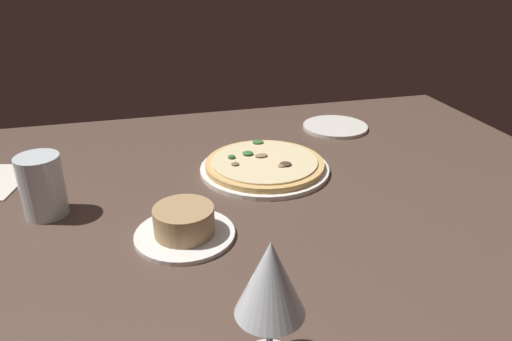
{
  "coord_description": "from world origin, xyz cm",
  "views": [
    {
      "loc": [
        19.51,
        82.11,
        49.5
      ],
      "look_at": [
        -3.41,
        -5.53,
        7.0
      ],
      "focal_mm": 33.89,
      "sensor_mm": 36.0,
      "label": 1
    }
  ],
  "objects": [
    {
      "name": "water_glass",
      "position": [
        37.32,
        -3.17,
        9.14
      ],
      "size": [
        7.84,
        7.84,
        11.62
      ],
      "color": "silver",
      "rests_on": "dining_table"
    },
    {
      "name": "dining_table",
      "position": [
        0.0,
        0.0,
        2.0
      ],
      "size": [
        150.0,
        110.0,
        4.0
      ],
      "primitive_type": "cube",
      "color": "brown",
      "rests_on": "ground"
    },
    {
      "name": "side_plate",
      "position": [
        -32.81,
        -32.49,
        4.45
      ],
      "size": [
        17.44,
        17.44,
        0.9
      ],
      "primitive_type": "cylinder",
      "color": "silver",
      "rests_on": "dining_table"
    },
    {
      "name": "pizza_main",
      "position": [
        -6.82,
        -11.08,
        5.23
      ],
      "size": [
        28.47,
        28.47,
        3.39
      ],
      "color": "white",
      "rests_on": "dining_table"
    },
    {
      "name": "wine_glass_far",
      "position": [
        7.22,
        41.31,
        16.12
      ],
      "size": [
        8.13,
        8.13,
        17.27
      ],
      "color": "silver",
      "rests_on": "dining_table"
    },
    {
      "name": "ramekin_on_saucer",
      "position": [
        13.53,
        11.07,
        6.31
      ],
      "size": [
        17.24,
        17.24,
        5.59
      ],
      "color": "white",
      "rests_on": "dining_table"
    }
  ]
}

